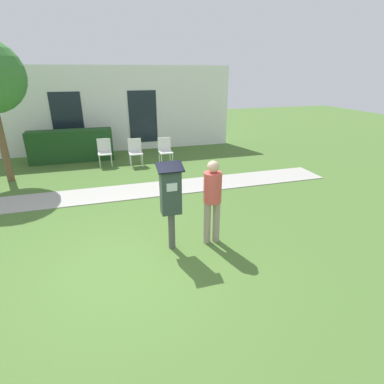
{
  "coord_description": "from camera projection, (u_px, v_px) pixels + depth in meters",
  "views": [
    {
      "loc": [
        -0.2,
        -4.2,
        2.99
      ],
      "look_at": [
        1.17,
        0.4,
        1.05
      ],
      "focal_mm": 28.0,
      "sensor_mm": 36.0,
      "label": 1
    }
  ],
  "objects": [
    {
      "name": "ground_plane",
      "position": [
        130.0,
        268.0,
        4.9
      ],
      "size": [
        40.0,
        40.0,
        0.0
      ],
      "primitive_type": "plane",
      "color": "#476B2D"
    },
    {
      "name": "sidewalk",
      "position": [
        117.0,
        193.0,
        7.88
      ],
      "size": [
        12.0,
        1.1,
        0.02
      ],
      "color": "#A3A099",
      "rests_on": "ground"
    },
    {
      "name": "building_facade",
      "position": [
        106.0,
        110.0,
        11.5
      ],
      "size": [
        10.0,
        0.26,
        3.2
      ],
      "color": "white",
      "rests_on": "ground"
    },
    {
      "name": "parking_meter",
      "position": [
        171.0,
        196.0,
        5.09
      ],
      "size": [
        0.44,
        0.31,
        1.59
      ],
      "color": "#4C4C4C",
      "rests_on": "ground"
    },
    {
      "name": "person_standing",
      "position": [
        212.0,
        196.0,
        5.31
      ],
      "size": [
        0.32,
        0.32,
        1.58
      ],
      "rotation": [
        0.0,
        0.0,
        -0.36
      ],
      "color": "gray",
      "rests_on": "ground"
    },
    {
      "name": "outdoor_chair_left",
      "position": [
        105.0,
        150.0,
        10.03
      ],
      "size": [
        0.44,
        0.44,
        0.9
      ],
      "rotation": [
        0.0,
        0.0,
        -0.4
      ],
      "color": "white",
      "rests_on": "ground"
    },
    {
      "name": "outdoor_chair_middle",
      "position": [
        135.0,
        150.0,
        10.05
      ],
      "size": [
        0.44,
        0.44,
        0.9
      ],
      "rotation": [
        0.0,
        0.0,
        -0.15
      ],
      "color": "white",
      "rests_on": "ground"
    },
    {
      "name": "outdoor_chair_right",
      "position": [
        165.0,
        149.0,
        10.19
      ],
      "size": [
        0.44,
        0.44,
        0.9
      ],
      "rotation": [
        0.0,
        0.0,
        -0.41
      ],
      "color": "white",
      "rests_on": "ground"
    },
    {
      "name": "hedge_row",
      "position": [
        71.0,
        146.0,
        10.52
      ],
      "size": [
        2.81,
        0.6,
        1.1
      ],
      "color": "#1E471E",
      "rests_on": "ground"
    }
  ]
}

